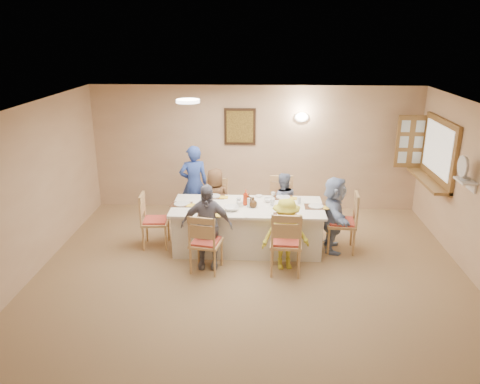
{
  "coord_description": "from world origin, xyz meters",
  "views": [
    {
      "loc": [
        0.13,
        -5.63,
        3.48
      ],
      "look_at": [
        -0.2,
        1.4,
        1.05
      ],
      "focal_mm": 35.0,
      "sensor_mm": 36.0,
      "label": 1
    }
  ],
  "objects_px": {
    "chair_back_right": "(282,204)",
    "caregiver": "(194,184)",
    "diner_front_left": "(207,226)",
    "diner_front_right": "(286,234)",
    "diner_back_right": "(282,203)",
    "desk_fan": "(465,171)",
    "chair_back_left": "(216,205)",
    "dining_table": "(247,227)",
    "chair_left_end": "(155,220)",
    "serving_hatch": "(439,152)",
    "diner_right_end": "(334,214)",
    "chair_right_end": "(341,222)",
    "diner_back_left": "(215,200)",
    "condiment_ketchup": "(246,197)",
    "chair_front_right": "(286,241)",
    "chair_front_left": "(206,241)"
  },
  "relations": [
    {
      "from": "dining_table",
      "to": "chair_right_end",
      "type": "xyz_separation_m",
      "value": [
        1.55,
        0.0,
        0.13
      ]
    },
    {
      "from": "diner_front_right",
      "to": "chair_back_right",
      "type": "bearing_deg",
      "value": 80.61
    },
    {
      "from": "serving_hatch",
      "to": "desk_fan",
      "type": "xyz_separation_m",
      "value": [
        -0.11,
        -1.35,
        0.05
      ]
    },
    {
      "from": "desk_fan",
      "to": "caregiver",
      "type": "xyz_separation_m",
      "value": [
        -4.23,
        1.65,
        -0.81
      ]
    },
    {
      "from": "dining_table",
      "to": "chair_left_end",
      "type": "bearing_deg",
      "value": 180.0
    },
    {
      "from": "chair_back_left",
      "to": "condiment_ketchup",
      "type": "bearing_deg",
      "value": -51.33
    },
    {
      "from": "serving_hatch",
      "to": "diner_right_end",
      "type": "bearing_deg",
      "value": -155.68
    },
    {
      "from": "desk_fan",
      "to": "diner_back_left",
      "type": "bearing_deg",
      "value": 162.63
    },
    {
      "from": "chair_back_left",
      "to": "diner_front_left",
      "type": "relative_size",
      "value": 0.68
    },
    {
      "from": "diner_back_left",
      "to": "caregiver",
      "type": "relative_size",
      "value": 0.8
    },
    {
      "from": "chair_front_left",
      "to": "diner_front_left",
      "type": "bearing_deg",
      "value": -79.09
    },
    {
      "from": "dining_table",
      "to": "diner_back_left",
      "type": "bearing_deg",
      "value": 131.42
    },
    {
      "from": "chair_left_end",
      "to": "chair_right_end",
      "type": "xyz_separation_m",
      "value": [
        3.1,
        0.0,
        0.04
      ]
    },
    {
      "from": "desk_fan",
      "to": "chair_front_left",
      "type": "xyz_separation_m",
      "value": [
        -3.78,
        -0.3,
        -1.07
      ]
    },
    {
      "from": "serving_hatch",
      "to": "desk_fan",
      "type": "relative_size",
      "value": 5.0
    },
    {
      "from": "diner_back_right",
      "to": "diner_right_end",
      "type": "distance_m",
      "value": 1.07
    },
    {
      "from": "chair_right_end",
      "to": "diner_front_left",
      "type": "relative_size",
      "value": 0.76
    },
    {
      "from": "diner_front_left",
      "to": "diner_front_right",
      "type": "bearing_deg",
      "value": -0.82
    },
    {
      "from": "chair_back_left",
      "to": "diner_front_right",
      "type": "distance_m",
      "value": 1.91
    },
    {
      "from": "dining_table",
      "to": "diner_front_left",
      "type": "height_order",
      "value": "diner_front_left"
    },
    {
      "from": "diner_front_right",
      "to": "condiment_ketchup",
      "type": "relative_size",
      "value": 4.34
    },
    {
      "from": "caregiver",
      "to": "chair_right_end",
      "type": "bearing_deg",
      "value": 141.34
    },
    {
      "from": "chair_front_left",
      "to": "diner_right_end",
      "type": "xyz_separation_m",
      "value": [
        2.02,
        0.8,
        0.16
      ]
    },
    {
      "from": "diner_back_right",
      "to": "diner_front_right",
      "type": "relative_size",
      "value": 0.99
    },
    {
      "from": "dining_table",
      "to": "diner_front_left",
      "type": "relative_size",
      "value": 1.85
    },
    {
      "from": "chair_front_right",
      "to": "diner_front_left",
      "type": "distance_m",
      "value": 1.22
    },
    {
      "from": "serving_hatch",
      "to": "diner_right_end",
      "type": "xyz_separation_m",
      "value": [
        -1.87,
        -0.85,
        -0.86
      ]
    },
    {
      "from": "caregiver",
      "to": "chair_back_left",
      "type": "bearing_deg",
      "value": 127.33
    },
    {
      "from": "chair_back_right",
      "to": "caregiver",
      "type": "relative_size",
      "value": 0.66
    },
    {
      "from": "desk_fan",
      "to": "chair_back_right",
      "type": "distance_m",
      "value": 3.08
    },
    {
      "from": "chair_back_right",
      "to": "diner_back_right",
      "type": "distance_m",
      "value": 0.14
    },
    {
      "from": "chair_back_left",
      "to": "chair_front_left",
      "type": "xyz_separation_m",
      "value": [
        0.0,
        -1.6,
        0.02
      ]
    },
    {
      "from": "chair_front_left",
      "to": "chair_back_left",
      "type": "bearing_deg",
      "value": -79.09
    },
    {
      "from": "dining_table",
      "to": "diner_right_end",
      "type": "relative_size",
      "value": 1.95
    },
    {
      "from": "desk_fan",
      "to": "chair_back_right",
      "type": "bearing_deg",
      "value": 153.22
    },
    {
      "from": "chair_front_right",
      "to": "diner_back_right",
      "type": "xyz_separation_m",
      "value": [
        0.0,
        1.48,
        0.06
      ]
    },
    {
      "from": "desk_fan",
      "to": "dining_table",
      "type": "height_order",
      "value": "desk_fan"
    },
    {
      "from": "diner_front_left",
      "to": "condiment_ketchup",
      "type": "bearing_deg",
      "value": 50.72
    },
    {
      "from": "chair_left_end",
      "to": "diner_front_left",
      "type": "xyz_separation_m",
      "value": [
        0.95,
        -0.68,
        0.2
      ]
    },
    {
      "from": "diner_right_end",
      "to": "caregiver",
      "type": "relative_size",
      "value": 0.86
    },
    {
      "from": "diner_back_left",
      "to": "condiment_ketchup",
      "type": "relative_size",
      "value": 4.54
    },
    {
      "from": "caregiver",
      "to": "chair_back_right",
      "type": "bearing_deg",
      "value": 153.22
    },
    {
      "from": "chair_back_right",
      "to": "chair_back_left",
      "type": "bearing_deg",
      "value": 177.55
    },
    {
      "from": "desk_fan",
      "to": "chair_back_left",
      "type": "bearing_deg",
      "value": 160.99
    },
    {
      "from": "dining_table",
      "to": "diner_back_right",
      "type": "height_order",
      "value": "diner_back_right"
    },
    {
      "from": "desk_fan",
      "to": "condiment_ketchup",
      "type": "relative_size",
      "value": 1.15
    },
    {
      "from": "chair_back_right",
      "to": "caregiver",
      "type": "xyz_separation_m",
      "value": [
        -1.65,
        0.35,
        0.25
      ]
    },
    {
      "from": "dining_table",
      "to": "chair_back_left",
      "type": "distance_m",
      "value": 1.0
    },
    {
      "from": "chair_left_end",
      "to": "diner_right_end",
      "type": "xyz_separation_m",
      "value": [
        2.97,
        0.0,
        0.17
      ]
    },
    {
      "from": "serving_hatch",
      "to": "desk_fan",
      "type": "height_order",
      "value": "serving_hatch"
    }
  ]
}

